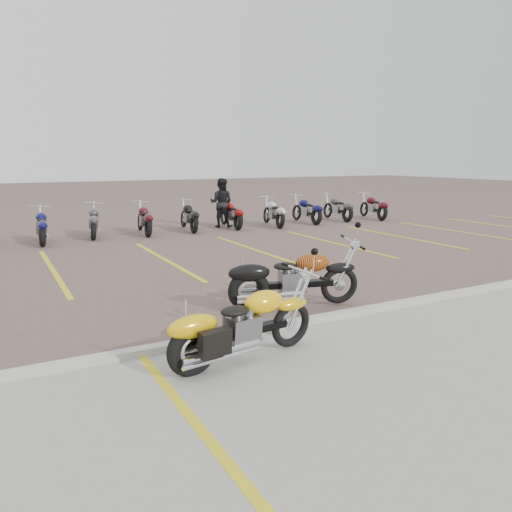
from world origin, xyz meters
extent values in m
plane|color=brown|center=(0.00, 0.00, 0.00)|extent=(100.00, 100.00, 0.00)
cube|color=#9E9B93|center=(0.00, -4.50, 0.01)|extent=(60.00, 5.00, 0.01)
cube|color=#ADAAA3|center=(0.00, -2.00, 0.06)|extent=(60.00, 0.18, 0.12)
cube|color=gold|center=(-2.30, -4.50, 0.01)|extent=(0.12, 5.00, 0.00)
torus|color=black|center=(-0.40, -2.66, 0.32)|extent=(0.65, 0.20, 0.64)
torus|color=black|center=(-1.91, -2.88, 0.32)|extent=(0.70, 0.26, 0.68)
cube|color=black|center=(-1.16, -2.77, 0.37)|extent=(1.29, 0.30, 0.10)
cube|color=slate|center=(-1.20, -2.78, 0.43)|extent=(0.45, 0.35, 0.34)
ellipsoid|color=yellow|center=(-0.88, -2.73, 0.73)|extent=(0.61, 0.39, 0.30)
ellipsoid|color=black|center=(-1.33, -2.79, 0.69)|extent=(0.42, 0.31, 0.12)
torus|color=black|center=(1.47, -1.31, 0.34)|extent=(0.70, 0.29, 0.69)
torus|color=black|center=(-0.12, -0.89, 0.34)|extent=(0.75, 0.36, 0.73)
cube|color=black|center=(0.68, -1.10, 0.40)|extent=(1.36, 0.48, 0.11)
cube|color=slate|center=(0.63, -1.09, 0.47)|extent=(0.51, 0.42, 0.36)
ellipsoid|color=black|center=(0.96, -1.18, 0.78)|extent=(0.68, 0.49, 0.32)
ellipsoid|color=black|center=(0.49, -1.05, 0.74)|extent=(0.47, 0.37, 0.13)
imported|color=black|center=(3.85, 8.96, 0.92)|extent=(1.13, 1.10, 1.84)
camera|label=1|loc=(-3.90, -8.19, 2.58)|focal=35.00mm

